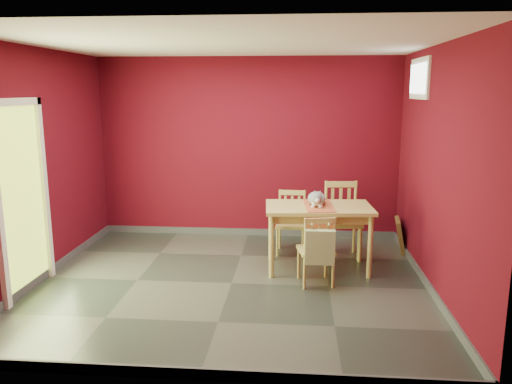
# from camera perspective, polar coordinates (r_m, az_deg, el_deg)

# --- Properties ---
(ground) EXTENTS (4.50, 4.50, 0.00)m
(ground) POSITION_cam_1_polar(r_m,az_deg,el_deg) (5.92, -2.82, -10.36)
(ground) COLOR #2D342D
(ground) RESTS_ON ground
(room_shell) EXTENTS (4.50, 4.50, 4.50)m
(room_shell) POSITION_cam_1_polar(r_m,az_deg,el_deg) (5.90, -2.82, -9.91)
(room_shell) COLOR #4D0713
(room_shell) RESTS_ON ground
(doorway) EXTENTS (0.06, 1.01, 2.13)m
(doorway) POSITION_cam_1_polar(r_m,az_deg,el_deg) (5.95, -25.26, -0.06)
(doorway) COLOR #B7D838
(doorway) RESTS_ON ground
(window) EXTENTS (0.05, 0.90, 0.50)m
(window) POSITION_cam_1_polar(r_m,az_deg,el_deg) (6.62, 18.15, 12.21)
(window) COLOR white
(window) RESTS_ON room_shell
(outlet_plate) EXTENTS (0.08, 0.02, 0.12)m
(outlet_plate) POSITION_cam_1_polar(r_m,az_deg,el_deg) (7.72, 11.01, -2.98)
(outlet_plate) COLOR silver
(outlet_plate) RESTS_ON room_shell
(dining_table) EXTENTS (1.35, 0.84, 0.81)m
(dining_table) POSITION_cam_1_polar(r_m,az_deg,el_deg) (6.22, 7.17, -2.49)
(dining_table) COLOR tan
(dining_table) RESTS_ON ground
(table_runner) EXTENTS (0.38, 0.73, 0.36)m
(table_runner) POSITION_cam_1_polar(r_m,az_deg,el_deg) (6.09, 7.22, -2.34)
(table_runner) COLOR #AF512D
(table_runner) RESTS_ON dining_table
(chair_far_left) EXTENTS (0.42, 0.42, 0.86)m
(chair_far_left) POSITION_cam_1_polar(r_m,az_deg,el_deg) (6.89, 4.06, -3.39)
(chair_far_left) COLOR tan
(chair_far_left) RESTS_ON ground
(chair_far_right) EXTENTS (0.51, 0.51, 1.01)m
(chair_far_right) POSITION_cam_1_polar(r_m,az_deg,el_deg) (6.79, 9.80, -3.08)
(chair_far_right) COLOR tan
(chair_far_right) RESTS_ON ground
(chair_near) EXTENTS (0.46, 0.46, 0.83)m
(chair_near) POSITION_cam_1_polar(r_m,az_deg,el_deg) (5.79, 6.95, -6.51)
(chair_near) COLOR tan
(chair_near) RESTS_ON ground
(tote_bag) EXTENTS (0.33, 0.19, 0.46)m
(tote_bag) POSITION_cam_1_polar(r_m,az_deg,el_deg) (5.57, 7.31, -6.25)
(tote_bag) COLOR #96B171
(tote_bag) RESTS_ON chair_near
(cat) EXTENTS (0.37, 0.51, 0.23)m
(cat) POSITION_cam_1_polar(r_m,az_deg,el_deg) (6.21, 6.94, -0.45)
(cat) COLOR slate
(cat) RESTS_ON table_runner
(picture_frame) EXTENTS (0.21, 0.47, 0.46)m
(picture_frame) POSITION_cam_1_polar(r_m,az_deg,el_deg) (7.27, 16.12, -4.75)
(picture_frame) COLOR brown
(picture_frame) RESTS_ON ground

